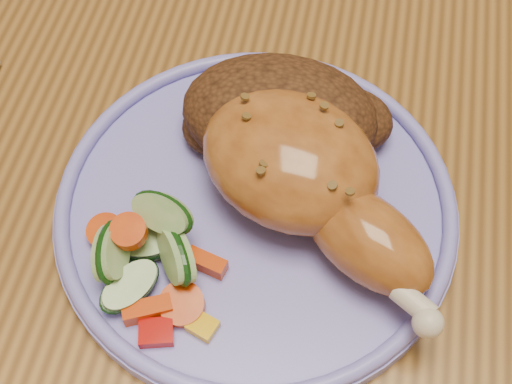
% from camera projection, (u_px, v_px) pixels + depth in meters
% --- Properties ---
extents(dining_table, '(0.90, 1.40, 0.75)m').
position_uv_depth(dining_table, '(370.00, 217.00, 0.56)').
color(dining_table, brown).
rests_on(dining_table, ground).
extents(plate, '(0.26, 0.26, 0.01)m').
position_uv_depth(plate, '(256.00, 209.00, 0.46)').
color(plate, '#7C76D9').
rests_on(plate, dining_table).
extents(plate_rim, '(0.26, 0.26, 0.01)m').
position_uv_depth(plate_rim, '(256.00, 200.00, 0.46)').
color(plate_rim, '#7C76D9').
rests_on(plate_rim, plate).
extents(chicken_leg, '(0.18, 0.17, 0.06)m').
position_uv_depth(chicken_leg, '(308.00, 178.00, 0.44)').
color(chicken_leg, '#AC6124').
rests_on(chicken_leg, plate).
extents(rice_pilaf, '(0.14, 0.09, 0.06)m').
position_uv_depth(rice_pilaf, '(284.00, 116.00, 0.47)').
color(rice_pilaf, '#482712').
rests_on(rice_pilaf, plate).
extents(vegetable_pile, '(0.09, 0.10, 0.05)m').
position_uv_depth(vegetable_pile, '(147.00, 256.00, 0.42)').
color(vegetable_pile, '#A50A05').
rests_on(vegetable_pile, plate).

